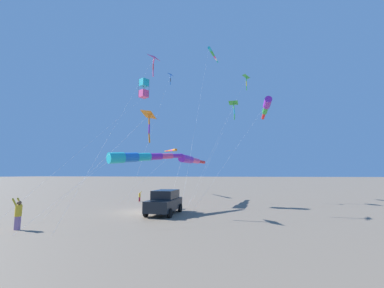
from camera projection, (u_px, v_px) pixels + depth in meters
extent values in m
plane|color=#756654|center=(144.00, 212.00, 20.39)|extent=(600.00, 600.00, 0.00)
cube|color=black|center=(164.00, 204.00, 19.15)|extent=(4.31, 1.87, 0.84)
cube|color=black|center=(166.00, 194.00, 19.58)|extent=(2.59, 1.64, 0.68)
cylinder|color=black|center=(170.00, 213.00, 17.49)|extent=(0.66, 0.22, 0.66)
cylinder|color=black|center=(146.00, 212.00, 17.86)|extent=(0.66, 0.22, 0.66)
cylinder|color=black|center=(180.00, 208.00, 20.33)|extent=(0.66, 0.22, 0.66)
cylinder|color=black|center=(159.00, 207.00, 20.70)|extent=(0.66, 0.22, 0.66)
cube|color=white|center=(178.00, 207.00, 21.93)|extent=(0.60, 0.40, 0.36)
cube|color=white|center=(178.00, 205.00, 21.95)|extent=(0.62, 0.42, 0.06)
cube|color=#8E6B9E|center=(17.00, 223.00, 13.69)|extent=(0.15, 0.30, 0.76)
cylinder|color=gold|center=(19.00, 211.00, 13.78)|extent=(0.35, 0.35, 0.62)
sphere|color=brown|center=(19.00, 203.00, 13.83)|extent=(0.24, 0.24, 0.24)
cylinder|color=gold|center=(15.00, 202.00, 13.72)|extent=(0.09, 0.38, 0.47)
cylinder|color=gold|center=(19.00, 202.00, 14.02)|extent=(0.09, 0.38, 0.47)
cube|color=#B72833|center=(140.00, 199.00, 28.08)|extent=(0.16, 0.21, 0.49)
cylinder|color=gold|center=(140.00, 195.00, 28.13)|extent=(0.29, 0.29, 0.40)
sphere|color=#A37551|center=(140.00, 193.00, 28.17)|extent=(0.15, 0.15, 0.15)
cylinder|color=gold|center=(141.00, 193.00, 28.29)|extent=(0.15, 0.25, 0.30)
cylinder|color=gold|center=(141.00, 193.00, 28.09)|extent=(0.15, 0.25, 0.30)
pyramid|color=blue|center=(171.00, 74.00, 33.01)|extent=(1.20, 0.97, 0.50)
cylinder|color=black|center=(171.00, 75.00, 33.02)|extent=(0.31, 0.73, 0.57)
cylinder|color=blue|center=(170.00, 77.00, 32.98)|extent=(0.12, 0.11, 0.47)
cylinder|color=black|center=(170.00, 80.00, 32.93)|extent=(0.13, 0.12, 0.48)
cylinder|color=blue|center=(170.00, 83.00, 32.92)|extent=(0.15, 0.15, 0.48)
cylinder|color=white|center=(151.00, 132.00, 29.91)|extent=(4.95, 3.28, 16.59)
pyramid|color=green|center=(234.00, 102.00, 30.68)|extent=(1.84, 1.65, 0.43)
cylinder|color=black|center=(234.00, 103.00, 30.66)|extent=(0.69, 1.19, 0.37)
cylinder|color=green|center=(234.00, 106.00, 30.58)|extent=(0.20, 0.19, 0.70)
cylinder|color=#1EB7C6|center=(234.00, 111.00, 30.50)|extent=(0.23, 0.21, 0.71)
cylinder|color=green|center=(234.00, 117.00, 30.47)|extent=(0.17, 0.19, 0.70)
cylinder|color=white|center=(213.00, 149.00, 27.58)|extent=(5.73, 4.61, 12.05)
pyramid|color=green|center=(247.00, 76.00, 37.42)|extent=(1.67, 1.20, 0.61)
cylinder|color=black|center=(246.00, 77.00, 37.43)|extent=(0.21, 1.24, 0.64)
cylinder|color=green|center=(246.00, 79.00, 37.38)|extent=(0.16, 0.18, 0.70)
cylinder|color=yellow|center=(246.00, 84.00, 37.34)|extent=(0.19, 0.13, 0.70)
cylinder|color=green|center=(247.00, 88.00, 37.28)|extent=(0.11, 0.12, 0.69)
cylinder|color=white|center=(224.00, 128.00, 31.03)|extent=(12.12, 6.26, 18.08)
cylinder|color=purple|center=(267.00, 103.00, 30.75)|extent=(2.10, 0.99, 1.25)
cylinder|color=green|center=(265.00, 109.00, 32.56)|extent=(2.04, 0.74, 1.01)
cylinder|color=red|center=(264.00, 115.00, 34.37)|extent=(1.99, 0.49, 0.76)
cylinder|color=white|center=(238.00, 145.00, 24.79)|extent=(10.34, 7.57, 12.12)
cylinder|color=#1EB7C6|center=(210.00, 49.00, 36.29)|extent=(0.98, 0.53, 0.43)
cylinder|color=green|center=(211.00, 52.00, 37.15)|extent=(0.98, 0.49, 0.39)
cylinder|color=green|center=(213.00, 54.00, 38.01)|extent=(0.97, 0.45, 0.34)
cylinder|color=#EF4C93|center=(214.00, 57.00, 38.88)|extent=(0.96, 0.40, 0.30)
cylinder|color=white|center=(216.00, 59.00, 39.74)|extent=(0.95, 0.36, 0.26)
cylinder|color=#1EB7C6|center=(217.00, 61.00, 40.60)|extent=(0.94, 0.32, 0.21)
cylinder|color=white|center=(199.00, 107.00, 28.05)|extent=(13.43, 0.80, 21.67)
pyramid|color=#EF4C93|center=(154.00, 57.00, 23.90)|extent=(1.66, 1.40, 0.64)
cylinder|color=black|center=(154.00, 58.00, 23.92)|extent=(0.50, 0.99, 0.70)
cylinder|color=#EF4C93|center=(154.00, 61.00, 23.85)|extent=(0.21, 0.19, 0.65)
cylinder|color=red|center=(153.00, 67.00, 23.73)|extent=(0.15, 0.15, 0.64)
cylinder|color=#EF4C93|center=(153.00, 73.00, 23.63)|extent=(0.18, 0.16, 0.65)
cylinder|color=white|center=(119.00, 119.00, 18.13)|extent=(10.34, 1.39, 14.52)
cylinder|color=purple|center=(186.00, 159.00, 25.65)|extent=(2.70, 1.17, 0.83)
cylinder|color=#EF4C93|center=(194.00, 160.00, 28.08)|extent=(2.66, 0.95, 0.61)
cylinder|color=red|center=(201.00, 162.00, 30.50)|extent=(2.63, 0.73, 0.38)
cylinder|color=white|center=(175.00, 183.00, 23.02)|extent=(2.42, 0.69, 4.54)
cylinder|color=orange|center=(175.00, 150.00, 35.46)|extent=(1.42, 1.05, 0.45)
cylinder|color=#EF4C93|center=(172.00, 150.00, 36.79)|extent=(1.39, 1.01, 0.40)
cylinder|color=orange|center=(170.00, 151.00, 38.12)|extent=(1.36, 0.96, 0.35)
cylinder|color=red|center=(168.00, 151.00, 39.45)|extent=(1.33, 0.92, 0.30)
cylinder|color=orange|center=(166.00, 151.00, 40.77)|extent=(1.30, 0.87, 0.25)
cylinder|color=white|center=(151.00, 173.00, 30.32)|extent=(9.15, 3.88, 6.53)
cylinder|color=#1EB7C6|center=(116.00, 158.00, 19.17)|extent=(1.58, 1.47, 0.97)
cylinder|color=blue|center=(130.00, 157.00, 20.03)|extent=(1.52, 1.39, 0.87)
cylinder|color=#1EB7C6|center=(144.00, 157.00, 20.89)|extent=(1.46, 1.31, 0.78)
cylinder|color=purple|center=(156.00, 156.00, 21.74)|extent=(1.39, 1.23, 0.68)
cylinder|color=#EF4C93|center=(167.00, 156.00, 22.60)|extent=(1.33, 1.14, 0.59)
cylinder|color=purple|center=(177.00, 156.00, 23.46)|extent=(1.27, 1.06, 0.49)
cylinder|color=white|center=(70.00, 191.00, 15.56)|extent=(6.28, 1.53, 4.15)
pyramid|color=orange|center=(149.00, 114.00, 19.52)|extent=(1.95, 1.75, 0.65)
cylinder|color=black|center=(149.00, 115.00, 19.50)|extent=(0.71, 1.17, 0.67)
cylinder|color=orange|center=(149.00, 120.00, 19.41)|extent=(0.21, 0.22, 0.75)
cylinder|color=purple|center=(149.00, 129.00, 19.26)|extent=(0.19, 0.16, 0.75)
cylinder|color=orange|center=(149.00, 138.00, 19.16)|extent=(0.20, 0.22, 0.75)
cylinder|color=white|center=(100.00, 163.00, 17.69)|extent=(3.91, 5.88, 7.84)
cube|color=#1EB7C6|center=(144.00, 83.00, 28.48)|extent=(1.15, 1.15, 0.84)
cube|color=#EF4C93|center=(144.00, 94.00, 28.32)|extent=(1.15, 1.15, 0.84)
cylinder|color=black|center=(144.00, 90.00, 28.99)|extent=(0.02, 0.02, 2.20)
cylinder|color=black|center=(139.00, 88.00, 28.35)|extent=(0.02, 0.02, 2.20)
cylinder|color=black|center=(149.00, 89.00, 28.45)|extent=(0.02, 0.02, 2.20)
cylinder|color=black|center=(143.00, 87.00, 27.81)|extent=(0.02, 0.02, 2.20)
cylinder|color=white|center=(91.00, 142.00, 21.61)|extent=(13.01, 4.16, 12.04)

